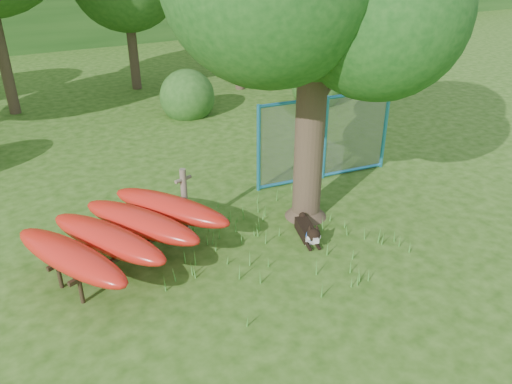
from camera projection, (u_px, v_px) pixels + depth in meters
ground at (280, 272)px, 8.75m from camera, size 80.00×80.00×0.00m
wooden_post at (185, 199)px, 9.66m from camera, size 0.37×0.18×1.36m
kayak_rack at (124, 230)px, 8.67m from camera, size 3.77×3.39×0.92m
husky_dog at (308, 232)px, 9.62m from camera, size 0.53×1.07×0.50m
fence_section at (325, 138)px, 11.75m from camera, size 3.50×0.47×3.42m
wildflower_clump at (304, 222)px, 10.00m from camera, size 0.09×0.10×0.20m
shrub_right at (316, 103)px, 17.81m from camera, size 1.80×1.80×1.80m
shrub_mid at (188, 114)px, 16.61m from camera, size 1.80×1.80×1.80m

